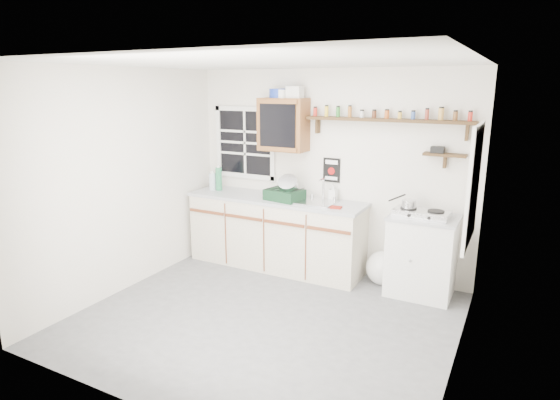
{
  "coord_description": "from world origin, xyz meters",
  "views": [
    {
      "loc": [
        2.15,
        -3.75,
        2.3
      ],
      "look_at": [
        -0.12,
        0.55,
        1.1
      ],
      "focal_mm": 30.0,
      "sensor_mm": 36.0,
      "label": 1
    }
  ],
  "objects": [
    {
      "name": "water_bottles",
      "position": [
        -1.51,
        1.31,
        1.06
      ],
      "size": [
        0.18,
        0.11,
        0.34
      ],
      "color": "#A8BAC5",
      "rests_on": "main_cabinet"
    },
    {
      "name": "window_back",
      "position": [
        -1.2,
        1.59,
        1.55
      ],
      "size": [
        0.93,
        0.03,
        0.98
      ],
      "color": "black",
      "rests_on": "wall_back"
    },
    {
      "name": "sink",
      "position": [
        -0.05,
        1.3,
        0.93
      ],
      "size": [
        0.52,
        0.44,
        0.29
      ],
      "color": "silver",
      "rests_on": "main_cabinet"
    },
    {
      "name": "soap_bottle",
      "position": [
        0.11,
        1.51,
        1.02
      ],
      "size": [
        0.1,
        0.1,
        0.21
      ],
      "primitive_type": "imported",
      "rotation": [
        0.0,
        0.0,
        -0.08
      ],
      "color": "white",
      "rests_on": "main_cabinet"
    },
    {
      "name": "upper_cabinet",
      "position": [
        -0.55,
        1.44,
        1.82
      ],
      "size": [
        0.6,
        0.32,
        0.65
      ],
      "color": "brown",
      "rests_on": "wall_back"
    },
    {
      "name": "hotplate",
      "position": [
        1.22,
        1.31,
        0.95
      ],
      "size": [
        0.6,
        0.35,
        0.08
      ],
      "rotation": [
        0.0,
        0.0,
        -0.06
      ],
      "color": "silver",
      "rests_on": "right_cabinet"
    },
    {
      "name": "warning_sign",
      "position": [
        0.05,
        1.59,
        1.28
      ],
      "size": [
        0.22,
        0.02,
        0.3
      ],
      "color": "black",
      "rests_on": "wall_back"
    },
    {
      "name": "rag",
      "position": [
        0.28,
        1.17,
        0.93
      ],
      "size": [
        0.14,
        0.12,
        0.02
      ],
      "primitive_type": "cube",
      "rotation": [
        0.0,
        0.0,
        0.14
      ],
      "color": "maroon",
      "rests_on": "main_cabinet"
    },
    {
      "name": "secondary_shelf",
      "position": [
        1.36,
        1.52,
        1.58
      ],
      "size": [
        0.45,
        0.16,
        0.24
      ],
      "color": "#321F0D",
      "rests_on": "wall_back"
    },
    {
      "name": "upper_cabinet_clutter",
      "position": [
        -0.53,
        1.44,
        2.21
      ],
      "size": [
        0.43,
        0.24,
        0.14
      ],
      "color": "navy",
      "rests_on": "upper_cabinet"
    },
    {
      "name": "dish_rack",
      "position": [
        -0.41,
        1.25,
        1.03
      ],
      "size": [
        0.48,
        0.4,
        0.33
      ],
      "rotation": [
        0.0,
        0.0,
        -0.17
      ],
      "color": "black",
      "rests_on": "main_cabinet"
    },
    {
      "name": "saucepan",
      "position": [
        1.07,
        1.31,
        1.03
      ],
      "size": [
        0.35,
        0.26,
        0.16
      ],
      "rotation": [
        0.0,
        0.0,
        -0.72
      ],
      "color": "silver",
      "rests_on": "hotplate"
    },
    {
      "name": "trash_bag",
      "position": [
        0.8,
        1.4,
        0.2
      ],
      "size": [
        0.41,
        0.37,
        0.46
      ],
      "color": "silver",
      "rests_on": "floor"
    },
    {
      "name": "spice_shelf",
      "position": [
        0.73,
        1.51,
        1.93
      ],
      "size": [
        1.91,
        0.18,
        0.35
      ],
      "color": "#321F0D",
      "rests_on": "wall_back"
    },
    {
      "name": "main_cabinet",
      "position": [
        -0.58,
        1.3,
        0.46
      ],
      "size": [
        2.31,
        0.63,
        0.92
      ],
      "color": "#BBB19B",
      "rests_on": "floor"
    },
    {
      "name": "room",
      "position": [
        0.0,
        0.0,
        1.25
      ],
      "size": [
        3.64,
        3.24,
        2.54
      ],
      "color": "#525255",
      "rests_on": "ground"
    },
    {
      "name": "window_right",
      "position": [
        1.79,
        0.55,
        1.45
      ],
      "size": [
        0.03,
        0.78,
        1.08
      ],
      "color": "black",
      "rests_on": "wall_back"
    },
    {
      "name": "right_cabinet",
      "position": [
        1.25,
        1.32,
        0.46
      ],
      "size": [
        0.73,
        0.57,
        0.91
      ],
      "color": "silver",
      "rests_on": "floor"
    }
  ]
}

